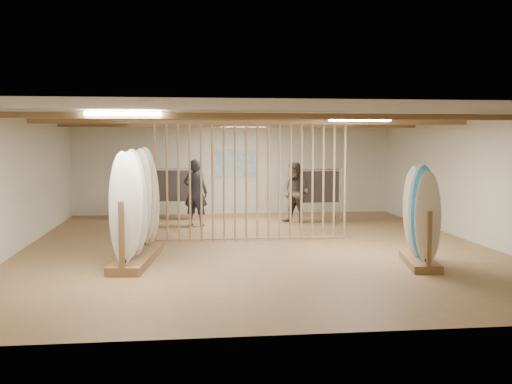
{
  "coord_description": "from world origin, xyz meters",
  "views": [
    {
      "loc": [
        -1.54,
        -12.87,
        2.31
      ],
      "look_at": [
        0.0,
        0.0,
        1.2
      ],
      "focal_mm": 42.0,
      "sensor_mm": 36.0,
      "label": 1
    }
  ],
  "objects": [
    {
      "name": "bamboo_partition",
      "position": [
        0.0,
        0.8,
        1.4
      ],
      "size": [
        4.45,
        0.05,
        2.78
      ],
      "color": "#AD7F54",
      "rests_on": "ground"
    },
    {
      "name": "shopper_b",
      "position": [
        1.54,
        3.54,
        0.97
      ],
      "size": [
        1.19,
        1.17,
        1.94
      ],
      "primitive_type": "imported",
      "rotation": [
        0.0,
        0.0,
        -0.71
      ],
      "color": "#3D372F",
      "rests_on": "floor"
    },
    {
      "name": "wall_front",
      "position": [
        0.0,
        -6.0,
        1.4
      ],
      "size": [
        12.0,
        0.0,
        12.0
      ],
      "primitive_type": "plane",
      "rotation": [
        -1.57,
        0.0,
        0.0
      ],
      "color": "beige",
      "rests_on": "ground"
    },
    {
      "name": "shopper_a",
      "position": [
        -1.25,
        3.35,
        1.03
      ],
      "size": [
        0.89,
        0.75,
        2.07
      ],
      "primitive_type": "imported",
      "rotation": [
        0.0,
        0.0,
        2.78
      ],
      "color": "#212228",
      "rests_on": "floor"
    },
    {
      "name": "clothing_rack_b",
      "position": [
        2.14,
        3.83,
        1.01
      ],
      "size": [
        1.44,
        0.42,
        1.55
      ],
      "rotation": [
        0.0,
        0.0,
        0.05
      ],
      "color": "silver",
      "rests_on": "floor"
    },
    {
      "name": "floor",
      "position": [
        0.0,
        0.0,
        0.0
      ],
      "size": [
        12.0,
        12.0,
        0.0
      ],
      "primitive_type": "plane",
      "color": "olive",
      "rests_on": "ground"
    },
    {
      "name": "poster",
      "position": [
        0.0,
        5.98,
        1.6
      ],
      "size": [
        1.4,
        0.03,
        0.9
      ],
      "primitive_type": "cube",
      "color": "teal",
      "rests_on": "ground"
    },
    {
      "name": "light_panels",
      "position": [
        0.0,
        0.0,
        2.74
      ],
      "size": [
        1.2,
        0.35,
        0.06
      ],
      "primitive_type": "cube",
      "color": "white",
      "rests_on": "ground"
    },
    {
      "name": "ceiling",
      "position": [
        0.0,
        0.0,
        2.8
      ],
      "size": [
        12.0,
        12.0,
        0.0
      ],
      "primitive_type": "plane",
      "rotation": [
        3.14,
        0.0,
        0.0
      ],
      "color": "#989690",
      "rests_on": "ground"
    },
    {
      "name": "wall_left",
      "position": [
        -5.0,
        0.0,
        1.4
      ],
      "size": [
        0.0,
        12.0,
        12.0
      ],
      "primitive_type": "plane",
      "rotation": [
        1.57,
        0.0,
        1.57
      ],
      "color": "beige",
      "rests_on": "ground"
    },
    {
      "name": "wall_right",
      "position": [
        5.0,
        0.0,
        1.4
      ],
      "size": [
        0.0,
        12.0,
        12.0
      ],
      "primitive_type": "plane",
      "rotation": [
        1.57,
        0.0,
        -1.57
      ],
      "color": "beige",
      "rests_on": "ground"
    },
    {
      "name": "clothing_rack_a",
      "position": [
        -1.78,
        4.6,
        1.01
      ],
      "size": [
        1.45,
        0.5,
        1.56
      ],
      "rotation": [
        0.0,
        0.0,
        -0.11
      ],
      "color": "silver",
      "rests_on": "floor"
    },
    {
      "name": "wall_back",
      "position": [
        0.0,
        6.0,
        1.4
      ],
      "size": [
        12.0,
        0.0,
        12.0
      ],
      "primitive_type": "plane",
      "rotation": [
        1.57,
        0.0,
        0.0
      ],
      "color": "beige",
      "rests_on": "ground"
    },
    {
      "name": "rack_right",
      "position": [
        2.79,
        -2.34,
        0.62
      ],
      "size": [
        0.79,
        1.65,
        1.84
      ],
      "rotation": [
        0.0,
        0.0,
        -0.19
      ],
      "color": "brown",
      "rests_on": "floor"
    },
    {
      "name": "ceiling_slats",
      "position": [
        0.0,
        0.0,
        2.72
      ],
      "size": [
        9.5,
        6.12,
        0.1
      ],
      "primitive_type": "cube",
      "color": "brown",
      "rests_on": "ground"
    },
    {
      "name": "rack_left",
      "position": [
        -2.46,
        -1.39,
        0.74
      ],
      "size": [
        0.91,
        2.72,
        2.15
      ],
      "rotation": [
        0.0,
        0.0,
        -0.12
      ],
      "color": "brown",
      "rests_on": "floor"
    }
  ]
}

